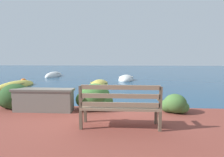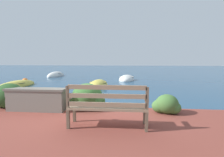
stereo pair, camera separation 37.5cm
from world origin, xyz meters
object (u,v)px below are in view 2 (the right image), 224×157
Objects in this scene: rowboat_far at (127,79)px; rowboat_nearest at (17,86)px; mooring_buoy at (25,81)px; rowboat_mid at (98,86)px; rowboat_outer at (56,76)px; park_bench at (108,105)px.

rowboat_nearest is at bearing 128.79° from rowboat_far.
rowboat_nearest reaches higher than mooring_buoy.
rowboat_outer reaches higher than rowboat_mid.
mooring_buoy is (-7.09, 8.44, -0.63)m from park_bench.
rowboat_far is at bearing 13.26° from mooring_buoy.
rowboat_outer is at bearing 82.42° from mooring_buoy.
park_bench is at bearing -49.96° from mooring_buoy.
park_bench is 11.04m from mooring_buoy.
park_bench reaches higher than rowboat_outer.
rowboat_far is 0.87× the size of rowboat_outer.
rowboat_outer reaches higher than mooring_buoy.
rowboat_mid is 3.89m from rowboat_far.
mooring_buoy is at bearing -153.28° from rowboat_nearest.
rowboat_outer is at bearing 78.47° from rowboat_far.
rowboat_outer is at bearing 47.32° from rowboat_mid.
park_bench is 0.72× the size of rowboat_mid.
park_bench is 6.82m from rowboat_mid.
rowboat_nearest is at bearing 100.83° from rowboat_mid.
rowboat_nearest is 1.07× the size of rowboat_outer.
rowboat_far is at bearing -106.52° from rowboat_outer.
mooring_buoy is (-0.83, 2.18, 0.02)m from rowboat_nearest.
mooring_buoy is (-0.55, -4.14, 0.00)m from rowboat_outer.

